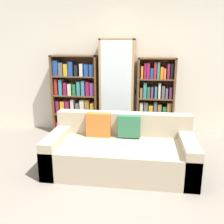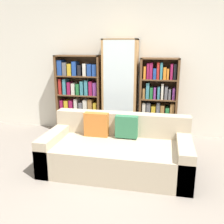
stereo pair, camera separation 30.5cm
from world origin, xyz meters
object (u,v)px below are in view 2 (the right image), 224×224
(display_cabinet, at_px, (120,89))
(bookshelf_right, at_px, (158,100))
(couch, at_px, (117,151))
(wine_bottle, at_px, (139,141))
(bookshelf_left, at_px, (79,96))

(display_cabinet, relative_size, bookshelf_right, 1.22)
(couch, height_order, wine_bottle, couch)
(bookshelf_left, bearing_deg, couch, -53.87)
(bookshelf_left, bearing_deg, bookshelf_right, -0.01)
(bookshelf_right, bearing_deg, bookshelf_left, 179.99)
(bookshelf_left, height_order, wine_bottle, bookshelf_left)
(display_cabinet, height_order, wine_bottle, display_cabinet)
(bookshelf_left, distance_m, bookshelf_right, 1.58)
(couch, relative_size, display_cabinet, 1.10)
(display_cabinet, xyz_separation_m, wine_bottle, (0.46, -0.71, -0.76))
(bookshelf_right, bearing_deg, display_cabinet, -178.72)
(bookshelf_left, relative_size, bookshelf_right, 1.02)
(bookshelf_left, relative_size, wine_bottle, 4.00)
(bookshelf_right, relative_size, wine_bottle, 3.91)
(couch, height_order, display_cabinet, display_cabinet)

